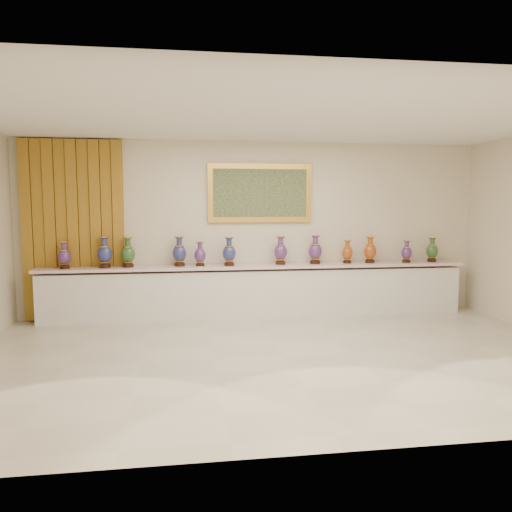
{
  "coord_description": "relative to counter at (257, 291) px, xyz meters",
  "views": [
    {
      "loc": [
        -1.24,
        -6.1,
        1.96
      ],
      "look_at": [
        -0.11,
        1.7,
        1.11
      ],
      "focal_mm": 35.0,
      "sensor_mm": 36.0,
      "label": 1
    }
  ],
  "objects": [
    {
      "name": "vase_0",
      "position": [
        -3.14,
        -0.05,
        0.66
      ],
      "size": [
        0.23,
        0.23,
        0.44
      ],
      "rotation": [
        0.0,
        0.0,
        -0.16
      ],
      "color": "black",
      "rests_on": "counter"
    },
    {
      "name": "vase_9",
      "position": [
        2.01,
        -0.0,
        0.67
      ],
      "size": [
        0.27,
        0.27,
        0.47
      ],
      "rotation": [
        0.0,
        0.0,
        -0.29
      ],
      "color": "black",
      "rests_on": "counter"
    },
    {
      "name": "ground",
      "position": [
        0.0,
        -2.27,
        -0.44
      ],
      "size": [
        8.0,
        8.0,
        0.0
      ],
      "primitive_type": "plane",
      "color": "beige",
      "rests_on": "ground"
    },
    {
      "name": "vase_3",
      "position": [
        -1.31,
        0.0,
        0.69
      ],
      "size": [
        0.31,
        0.31,
        0.5
      ],
      "rotation": [
        0.0,
        0.0,
        0.42
      ],
      "color": "black",
      "rests_on": "counter"
    },
    {
      "name": "vase_7",
      "position": [
        1.02,
        0.01,
        0.69
      ],
      "size": [
        0.3,
        0.3,
        0.5
      ],
      "rotation": [
        0.0,
        0.0,
        0.35
      ],
      "color": "black",
      "rests_on": "counter"
    },
    {
      "name": "label_card",
      "position": [
        -0.99,
        -0.14,
        0.47
      ],
      "size": [
        0.1,
        0.06,
        0.0
      ],
      "primitive_type": "cube",
      "color": "white",
      "rests_on": "counter"
    },
    {
      "name": "vase_6",
      "position": [
        0.4,
        -0.01,
        0.68
      ],
      "size": [
        0.29,
        0.29,
        0.49
      ],
      "rotation": [
        0.0,
        0.0,
        -0.36
      ],
      "color": "black",
      "rests_on": "counter"
    },
    {
      "name": "vase_10",
      "position": [
        2.67,
        -0.05,
        0.64
      ],
      "size": [
        0.2,
        0.2,
        0.4
      ],
      "rotation": [
        0.0,
        0.0,
        0.08
      ],
      "color": "black",
      "rests_on": "counter"
    },
    {
      "name": "vase_5",
      "position": [
        -0.49,
        -0.06,
        0.68
      ],
      "size": [
        0.28,
        0.28,
        0.49
      ],
      "rotation": [
        0.0,
        0.0,
        0.27
      ],
      "color": "black",
      "rests_on": "counter"
    },
    {
      "name": "counter",
      "position": [
        0.0,
        0.0,
        0.0
      ],
      "size": [
        7.28,
        0.48,
        0.9
      ],
      "color": "white",
      "rests_on": "ground"
    },
    {
      "name": "vase_8",
      "position": [
        1.6,
        0.01,
        0.65
      ],
      "size": [
        0.19,
        0.19,
        0.41
      ],
      "rotation": [
        0.0,
        0.0,
        -0.0
      ],
      "color": "black",
      "rests_on": "counter"
    },
    {
      "name": "vase_1",
      "position": [
        -2.52,
        -0.02,
        0.69
      ],
      "size": [
        0.27,
        0.27,
        0.51
      ],
      "rotation": [
        0.0,
        0.0,
        0.15
      ],
      "color": "black",
      "rests_on": "counter"
    },
    {
      "name": "room",
      "position": [
        -2.53,
        0.17,
        1.16
      ],
      "size": [
        8.0,
        8.0,
        8.0
      ],
      "color": "beige",
      "rests_on": "ground"
    },
    {
      "name": "vase_2",
      "position": [
        -2.15,
        -0.0,
        0.69
      ],
      "size": [
        0.3,
        0.3,
        0.5
      ],
      "rotation": [
        0.0,
        0.0,
        -0.4
      ],
      "color": "black",
      "rests_on": "counter"
    },
    {
      "name": "vase_11",
      "position": [
        3.17,
        -0.01,
        0.66
      ],
      "size": [
        0.23,
        0.23,
        0.44
      ],
      "rotation": [
        0.0,
        0.0,
        0.15
      ],
      "color": "black",
      "rests_on": "counter"
    },
    {
      "name": "vase_4",
      "position": [
        -0.98,
        -0.05,
        0.65
      ],
      "size": [
        0.24,
        0.24,
        0.42
      ],
      "rotation": [
        0.0,
        0.0,
        0.26
      ],
      "color": "black",
      "rests_on": "counter"
    }
  ]
}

